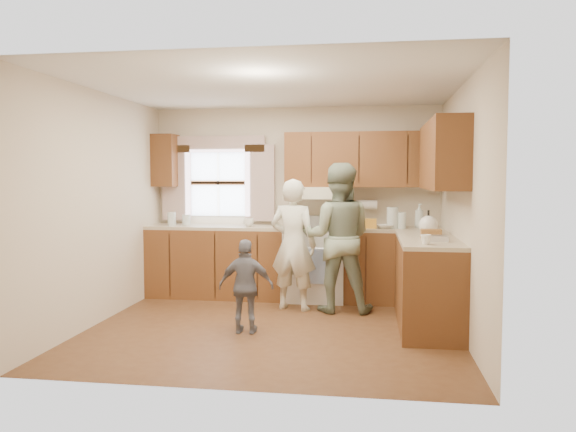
% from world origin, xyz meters
% --- Properties ---
extents(room, '(3.80, 3.80, 3.80)m').
position_xyz_m(room, '(0.00, 0.00, 1.25)').
color(room, '#4F2D18').
rests_on(room, ground).
extents(kitchen_fixtures, '(3.80, 2.25, 2.15)m').
position_xyz_m(kitchen_fixtures, '(0.61, 1.08, 0.84)').
color(kitchen_fixtures, '#4A2510').
rests_on(kitchen_fixtures, ground).
extents(stove, '(0.76, 0.67, 1.07)m').
position_xyz_m(stove, '(0.30, 1.44, 0.47)').
color(stove, silver).
rests_on(stove, ground).
extents(woman_left, '(0.64, 0.49, 1.56)m').
position_xyz_m(woman_left, '(0.10, 0.85, 0.78)').
color(woman_left, silver).
rests_on(woman_left, ground).
extents(woman_right, '(0.86, 0.67, 1.74)m').
position_xyz_m(woman_right, '(0.62, 0.85, 0.87)').
color(woman_right, '#233F24').
rests_on(woman_right, ground).
extents(child, '(0.57, 0.25, 0.95)m').
position_xyz_m(child, '(-0.23, -0.22, 0.48)').
color(child, slate).
rests_on(child, ground).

